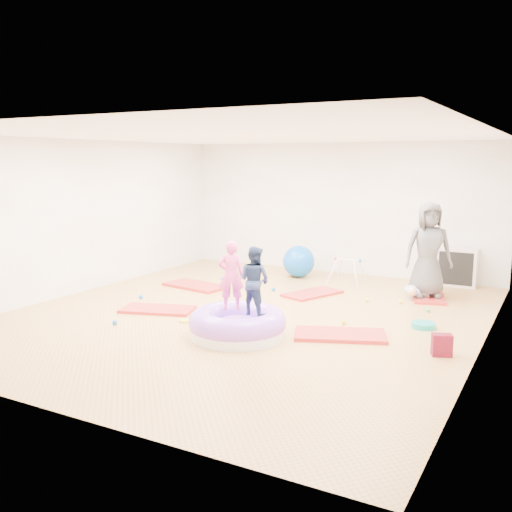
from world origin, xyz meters
The scene contains 19 objects.
room centered at (0.00, 0.00, 1.40)m, with size 7.01×8.01×2.81m.
gym_mat_front_left centered at (-1.39, -0.50, 0.02)m, with size 1.16×0.58×0.05m, color #B43B23.
gym_mat_mid_left centered at (-1.86, 1.27, 0.03)m, with size 1.25×0.62×0.05m, color #B43B23.
gym_mat_center_back centered at (0.38, 1.75, 0.02)m, with size 1.10×0.55×0.05m, color #B43B23.
gym_mat_right centered at (1.71, -0.39, 0.03)m, with size 1.25×0.63×0.05m, color #B43B23.
gym_mat_rear_right centered at (2.30, 2.51, 0.02)m, with size 1.07×0.53×0.04m, color #B43B23.
inflatable_cushion centered at (0.45, -1.07, 0.17)m, with size 1.36×1.36×0.43m.
child_pink centered at (0.29, -0.96, 0.88)m, with size 0.36×0.24×0.98m, color #FF4D9B.
child_navy centered at (0.70, -1.03, 0.86)m, with size 0.46×0.36×0.94m, color navy.
adult_caregiver centered at (2.27, 2.45, 0.88)m, with size 0.82×0.53×1.67m, color #4B4B4D.
infant centered at (2.08, 2.28, 0.15)m, with size 0.37×0.37×0.22m.
ball_pit_balls centered at (0.22, 0.86, 0.04)m, with size 4.73×3.51×0.07m.
exercise_ball_blue centered at (-0.51, 3.10, 0.33)m, with size 0.67×0.67×0.67m, color blue.
exercise_ball_orange centered at (-0.66, 3.22, 0.19)m, with size 0.38×0.38×0.38m, color #D96400.
infant_play_gym centered at (0.65, 2.86, 0.34)m, with size 0.67×0.64×0.52m.
cube_shelf centered at (2.56, 3.79, 0.37)m, with size 0.74×0.37×0.74m.
balance_disc centered at (2.63, 0.60, 0.04)m, with size 0.35×0.35×0.08m, color teal.
backpack centered at (3.10, -0.53, 0.14)m, with size 0.24×0.15×0.28m, color #AE1035.
yellow_toy centered at (-0.62, -0.80, 0.02)m, with size 0.21×0.21×0.03m, color yellow.
Camera 1 is at (4.33, -7.65, 2.42)m, focal length 40.00 mm.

